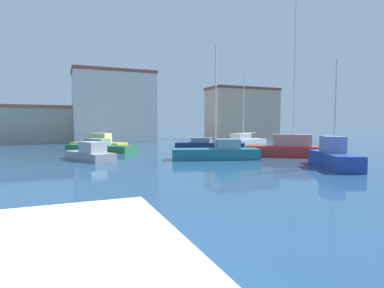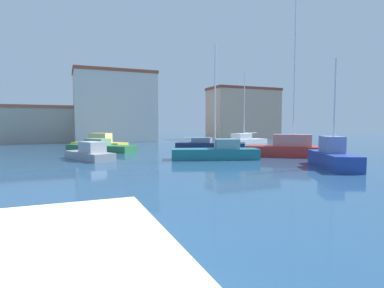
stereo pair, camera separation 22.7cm
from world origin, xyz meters
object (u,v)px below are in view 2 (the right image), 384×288
Objects in this scene: sailboat_red_far_right at (293,148)px; sailboat_blue_center_channel at (333,157)px; motorboat_grey_mid_harbor at (90,153)px; motorboat_navy_far_left at (209,144)px; motorboat_yellow_distant_north at (100,142)px; sailboat_teal_behind_lamppost at (217,152)px; motorboat_green_near_pier at (100,147)px; sailboat_white_distant_east at (243,140)px.

sailboat_red_far_right is 1.95× the size of sailboat_blue_center_channel.
motorboat_navy_far_left is at bearing 27.41° from motorboat_grey_mid_harbor.
sailboat_teal_behind_lamppost is at bearing -68.80° from motorboat_yellow_distant_north.
sailboat_red_far_right is at bearing -39.08° from motorboat_green_near_pier.
motorboat_green_near_pier reaches higher than motorboat_navy_far_left.
motorboat_grey_mid_harbor is 18.17m from sailboat_blue_center_channel.
sailboat_white_distant_east is 1.54× the size of motorboat_yellow_distant_north.
motorboat_yellow_distant_north is at bearing 114.99° from sailboat_blue_center_channel.
sailboat_white_distant_east is 25.87m from sailboat_blue_center_channel.
sailboat_teal_behind_lamppost is at bearing 175.03° from sailboat_red_far_right.
sailboat_white_distant_east reaches higher than motorboat_navy_far_left.
sailboat_white_distant_east is 10.58m from motorboat_navy_far_left.
sailboat_blue_center_channel reaches higher than motorboat_grey_mid_harbor.
motorboat_grey_mid_harbor is at bearing 165.82° from sailboat_red_far_right.
sailboat_white_distant_east is 18.79m from sailboat_red_far_right.
motorboat_yellow_distant_north reaches higher than motorboat_navy_far_left.
sailboat_white_distant_east is 0.76× the size of sailboat_red_far_right.
sailboat_teal_behind_lamppost reaches higher than motorboat_green_near_pier.
motorboat_navy_far_left is 18.31m from sailboat_blue_center_channel.
sailboat_blue_center_channel is (-8.25, -24.52, 0.16)m from sailboat_white_distant_east.
motorboat_yellow_distant_north is 28.92m from sailboat_blue_center_channel.
motorboat_grey_mid_harbor is at bearing -101.19° from motorboat_green_near_pier.
motorboat_green_near_pier is 7.18m from motorboat_yellow_distant_north.
motorboat_yellow_distant_north is (0.69, 7.15, 0.11)m from motorboat_green_near_pier.
sailboat_red_far_right reaches higher than motorboat_navy_far_left.
sailboat_white_distant_east is at bearing 52.65° from sailboat_teal_behind_lamppost.
motorboat_grey_mid_harbor is 16.00m from motorboat_navy_far_left.
sailboat_teal_behind_lamppost is 1.35× the size of motorboat_yellow_distant_north.
sailboat_red_far_right reaches higher than motorboat_green_near_pier.
motorboat_yellow_distant_north is 0.97× the size of sailboat_blue_center_channel.
motorboat_yellow_distant_north reaches higher than motorboat_green_near_pier.
motorboat_navy_far_left is 12.62m from motorboat_green_near_pier.
motorboat_green_near_pier is (1.61, 8.13, -0.08)m from motorboat_grey_mid_harbor.
motorboat_grey_mid_harbor is 0.82× the size of motorboat_yellow_distant_north.
motorboat_grey_mid_harbor is 0.76× the size of motorboat_green_near_pier.
sailboat_teal_behind_lamppost is at bearing -20.65° from motorboat_grey_mid_harbor.
sailboat_red_far_right reaches higher than motorboat_grey_mid_harbor.
motorboat_grey_mid_harbor is at bearing 159.35° from sailboat_teal_behind_lamppost.
motorboat_green_near_pier is at bearing -95.50° from motorboat_yellow_distant_north.
sailboat_blue_center_channel reaches higher than motorboat_green_near_pier.
sailboat_white_distant_east reaches higher than motorboat_yellow_distant_north.
motorboat_green_near_pier is (-21.16, -5.45, -0.12)m from sailboat_white_distant_east.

